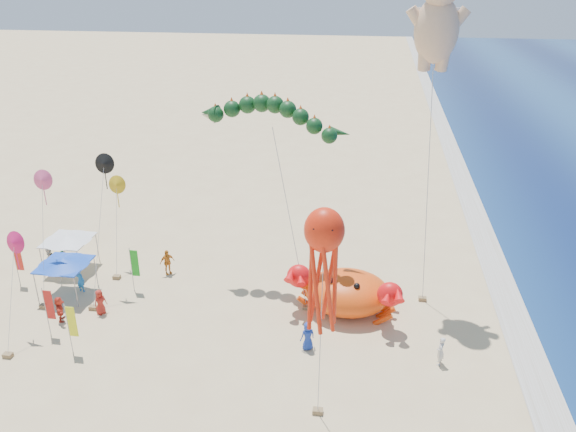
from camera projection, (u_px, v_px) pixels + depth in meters
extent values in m
plane|color=#D1B784|center=(316.00, 331.00, 33.55)|extent=(320.00, 320.00, 0.00)
plane|color=silver|center=(526.00, 350.00, 31.86)|extent=(320.00, 320.00, 0.00)
ellipsoid|color=#F0480C|center=(347.00, 292.00, 35.11)|extent=(6.18, 5.49, 2.54)
sphere|color=red|center=(300.00, 282.00, 34.09)|extent=(1.51, 1.51, 1.51)
sphere|color=black|center=(334.00, 283.00, 33.96)|extent=(0.39, 0.39, 0.39)
sphere|color=red|center=(395.00, 289.00, 33.29)|extent=(1.51, 1.51, 1.51)
sphere|color=black|center=(361.00, 285.00, 33.74)|extent=(0.39, 0.39, 0.39)
cone|color=black|center=(204.00, 116.00, 35.28)|extent=(1.30, 0.96, 1.07)
cylinder|color=#B2B2B2|center=(290.00, 218.00, 35.25)|extent=(2.80, 3.60, 10.68)
cube|color=olive|center=(307.00, 307.00, 35.63)|extent=(0.50, 0.35, 0.25)
ellipsoid|color=#DBAC85|center=(436.00, 30.00, 31.37)|extent=(2.50, 2.06, 3.67)
cylinder|color=#B2B2B2|center=(428.00, 186.00, 34.25)|extent=(0.76, 1.63, 15.06)
cube|color=olive|center=(422.00, 299.00, 36.55)|extent=(0.50, 0.35, 0.25)
ellipsoid|color=red|center=(324.00, 230.00, 22.98)|extent=(1.70, 1.53, 1.95)
cylinder|color=#B2B2B2|center=(321.00, 333.00, 25.24)|extent=(0.14, 0.36, 9.32)
cube|color=olive|center=(318.00, 411.00, 27.29)|extent=(0.50, 0.35, 0.25)
cylinder|color=gray|center=(36.00, 289.00, 35.85)|extent=(0.06, 0.06, 2.20)
cylinder|color=gray|center=(76.00, 292.00, 35.46)|extent=(0.06, 0.06, 2.20)
cylinder|color=gray|center=(58.00, 268.00, 38.31)|extent=(0.06, 0.06, 2.20)
cylinder|color=gray|center=(96.00, 271.00, 37.92)|extent=(0.06, 0.06, 2.20)
cube|color=blue|center=(64.00, 264.00, 36.42)|extent=(2.96, 2.96, 0.08)
cone|color=blue|center=(64.00, 261.00, 36.33)|extent=(3.26, 3.26, 0.45)
cylinder|color=gray|center=(42.00, 262.00, 39.07)|extent=(0.06, 0.06, 2.20)
cylinder|color=gray|center=(79.00, 265.00, 38.68)|extent=(0.06, 0.06, 2.20)
cylinder|color=gray|center=(62.00, 244.00, 41.56)|extent=(0.06, 0.06, 2.20)
cylinder|color=gray|center=(97.00, 247.00, 41.18)|extent=(0.06, 0.06, 2.20)
cube|color=silver|center=(68.00, 240.00, 39.66)|extent=(3.00, 3.00, 0.08)
cone|color=silver|center=(67.00, 237.00, 39.56)|extent=(3.30, 3.30, 0.45)
cylinder|color=gray|center=(69.00, 329.00, 31.01)|extent=(0.05, 0.05, 3.20)
cube|color=yellow|center=(72.00, 322.00, 30.76)|extent=(0.50, 0.04, 1.90)
cylinder|color=gray|center=(46.00, 312.00, 32.54)|extent=(0.05, 0.05, 3.20)
cube|color=red|center=(49.00, 305.00, 32.30)|extent=(0.50, 0.04, 1.90)
cylinder|color=gray|center=(16.00, 264.00, 37.81)|extent=(0.05, 0.05, 3.20)
cube|color=red|center=(18.00, 258.00, 37.56)|extent=(0.50, 0.04, 1.90)
cylinder|color=gray|center=(132.00, 270.00, 37.09)|extent=(0.05, 0.05, 3.20)
cube|color=#1A9E1D|center=(135.00, 263.00, 36.85)|extent=(0.50, 0.04, 1.90)
imported|color=silver|center=(50.00, 260.00, 39.87)|extent=(1.00, 1.06, 1.74)
imported|color=orange|center=(167.00, 262.00, 39.44)|extent=(1.09, 1.09, 1.86)
imported|color=#236A46|center=(60.00, 241.00, 42.59)|extent=(0.90, 1.22, 1.69)
imported|color=#A5221A|center=(100.00, 302.00, 34.91)|extent=(0.89, 0.96, 1.65)
imported|color=#1A3397|center=(308.00, 336.00, 31.63)|extent=(1.01, 0.91, 1.73)
imported|color=blue|center=(80.00, 280.00, 37.32)|extent=(0.69, 0.53, 1.68)
imported|color=red|center=(60.00, 309.00, 34.21)|extent=(1.15, 1.57, 1.65)
imported|color=beige|center=(440.00, 351.00, 30.41)|extent=(0.49, 0.67, 1.69)
cone|color=#CB165A|center=(14.00, 243.00, 31.51)|extent=(1.30, 0.51, 1.32)
cylinder|color=#B2B2B2|center=(12.00, 300.00, 31.27)|extent=(0.55, 3.04, 5.50)
cube|color=olive|center=(10.00, 358.00, 31.00)|extent=(0.50, 0.35, 0.25)
cone|color=#D6477A|center=(42.00, 180.00, 35.19)|extent=(1.30, 0.51, 1.32)
cylinder|color=#B2B2B2|center=(43.00, 245.00, 35.34)|extent=(0.55, 3.04, 7.45)
cube|color=olive|center=(44.00, 309.00, 35.47)|extent=(0.50, 0.35, 0.25)
cone|color=gold|center=(116.00, 185.00, 38.98)|extent=(1.30, 0.51, 1.32)
cylinder|color=#B2B2B2|center=(116.00, 233.00, 38.81)|extent=(0.55, 3.04, 5.84)
cube|color=olive|center=(115.00, 281.00, 38.61)|extent=(0.50, 0.35, 0.25)
cone|color=black|center=(104.00, 164.00, 35.20)|extent=(1.30, 0.51, 1.32)
cylinder|color=#B2B2B2|center=(106.00, 236.00, 35.54)|extent=(0.55, 3.04, 8.38)
cube|color=olive|center=(108.00, 305.00, 35.86)|extent=(0.50, 0.35, 0.25)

